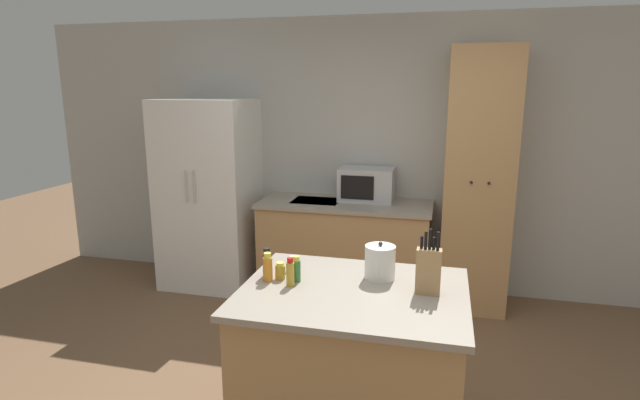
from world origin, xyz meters
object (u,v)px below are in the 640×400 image
microwave (367,184)px  spice_bottle_green_herb (290,273)px  spice_bottle_tall_dark (296,270)px  spice_bottle_pale_salt (268,268)px  refrigerator (209,194)px  knife_block (428,270)px  spice_bottle_short_red (267,263)px  kettle (380,262)px  spice_bottle_orange_cap (293,264)px  pantry_cabinet (478,182)px  spice_bottle_amber_oil (280,271)px

microwave → spice_bottle_green_herb: microwave is taller
spice_bottle_tall_dark → spice_bottle_green_herb: 0.07m
spice_bottle_tall_dark → spice_bottle_pale_salt: size_ratio=0.89×
refrigerator → knife_block: bearing=-41.4°
knife_block → spice_bottle_short_red: (-0.89, 0.03, -0.05)m
spice_bottle_pale_salt → kettle: kettle is taller
spice_bottle_tall_dark → spice_bottle_short_red: spice_bottle_short_red is taller
spice_bottle_orange_cap → knife_block: bearing=-11.0°
refrigerator → knife_block: (2.18, -1.92, 0.12)m
knife_block → spice_bottle_pale_salt: 0.86m
spice_bottle_orange_cap → kettle: bearing=-0.1°
spice_bottle_pale_salt → knife_block: bearing=2.5°
refrigerator → pantry_cabinet: size_ratio=0.81×
spice_bottle_short_red → spice_bottle_orange_cap: size_ratio=1.94×
microwave → spice_bottle_orange_cap: 1.94m
spice_bottle_tall_dark → spice_bottle_amber_oil: spice_bottle_tall_dark is taller
pantry_cabinet → spice_bottle_orange_cap: (-1.12, -1.85, -0.20)m
spice_bottle_orange_cap → kettle: 0.51m
spice_bottle_short_red → kettle: size_ratio=0.78×
pantry_cabinet → knife_block: pantry_cabinet is taller
microwave → kettle: microwave is taller
spice_bottle_tall_dark → spice_bottle_green_herb: (-0.01, -0.07, 0.01)m
refrigerator → spice_bottle_orange_cap: bearing=-51.5°
pantry_cabinet → kettle: 1.95m
knife_block → spice_bottle_green_herb: bearing=-174.3°
refrigerator → spice_bottle_short_red: refrigerator is taller
spice_bottle_tall_dark → spice_bottle_green_herb: size_ratio=0.91×
refrigerator → spice_bottle_green_herb: (1.46, -1.99, 0.06)m
spice_bottle_pale_salt → spice_bottle_tall_dark: bearing=11.7°
spice_bottle_pale_salt → refrigerator: bearing=123.9°
microwave → spice_bottle_orange_cap: (-0.13, -1.93, -0.11)m
pantry_cabinet → spice_bottle_amber_oil: size_ratio=24.03×
spice_bottle_tall_dark → spice_bottle_orange_cap: size_ratio=1.69×
spice_bottle_tall_dark → kettle: (0.44, 0.16, 0.03)m
kettle → spice_bottle_pale_salt: bearing=-162.5°
knife_block → kettle: knife_block is taller
spice_bottle_pale_salt → microwave: bearing=84.0°
knife_block → spice_bottle_orange_cap: knife_block is taller
refrigerator → spice_bottle_amber_oil: bearing=-54.3°
spice_bottle_orange_cap → spice_bottle_tall_dark: bearing=-67.8°
pantry_cabinet → spice_bottle_short_red: bearing=-122.1°
refrigerator → kettle: size_ratio=8.63×
refrigerator → kettle: bearing=-42.8°
spice_bottle_amber_oil → spice_bottle_green_herb: (0.08, -0.08, 0.03)m
kettle → microwave: bearing=100.9°
refrigerator → spice_bottle_orange_cap: 2.26m
kettle → knife_block: bearing=-29.2°
microwave → spice_bottle_pale_salt: microwave is taller
pantry_cabinet → knife_block: 2.03m
knife_block → spice_bottle_pale_salt: knife_block is taller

